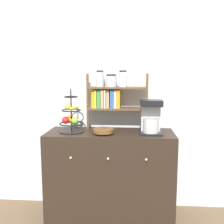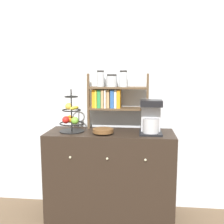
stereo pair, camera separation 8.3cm
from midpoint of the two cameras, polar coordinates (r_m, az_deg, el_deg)
wall_back at (r=2.79m, az=1.11°, el=5.45°), size 7.00×0.05×2.60m
sideboard at (r=2.70m, az=0.52°, el=-13.48°), size 1.24×0.48×0.87m
coffee_maker at (r=2.51m, az=9.39°, el=-1.12°), size 0.21×0.22×0.32m
fruit_stand at (r=2.58m, az=-7.99°, el=-1.28°), size 0.24×0.24×0.42m
wooden_bowl at (r=2.48m, az=-0.99°, el=-4.13°), size 0.20×0.20×0.05m
shelf_hutch at (r=2.65m, az=0.81°, el=3.93°), size 0.62×0.20×0.60m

